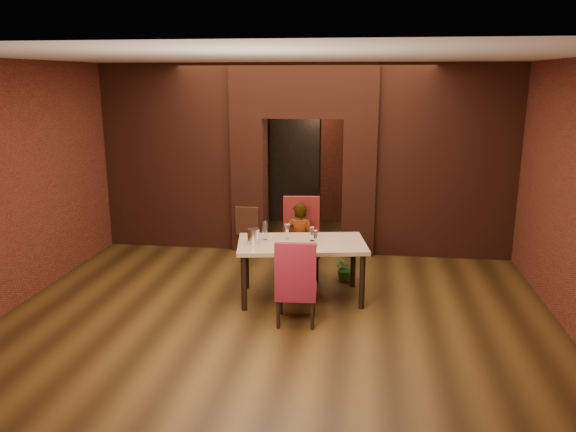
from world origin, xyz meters
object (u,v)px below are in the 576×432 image
Objects in this scene: potted_plant at (346,268)px; dining_table at (301,270)px; wine_glass_b at (312,234)px; person_seated at (300,242)px; chair_near at (296,281)px; wine_glass_a at (287,232)px; wine_bucket at (253,236)px; wine_glass_c at (315,238)px; water_bottle at (265,230)px; chair_far at (301,239)px.

dining_table is at bearing -127.20° from potted_plant.
wine_glass_b is at bearing 17.29° from dining_table.
dining_table is 1.43× the size of person_seated.
chair_near is 1.02m from wine_glass_a.
potted_plant is at bearing 36.75° from wine_bucket.
chair_near is at bearing -104.60° from wine_glass_c.
wine_glass_b is (0.35, -0.06, -0.01)m from wine_glass_a.
chair_near is 1.46m from person_seated.
wine_bucket is (-0.77, -0.21, 0.00)m from wine_glass_b.
wine_glass_c is at bearing -32.58° from wine_glass_a.
wine_glass_b is at bearing 106.84° from wine_glass_c.
wine_glass_a reaches higher than wine_glass_b.
chair_near is at bearing -97.27° from wine_glass_b.
person_seated is 4.44× the size of water_bottle.
person_seated is 6.01× the size of wine_bucket.
wine_glass_a is at bearing 138.90° from dining_table.
chair_far is at bearing 60.06° from wine_bucket.
dining_table is at bearing -89.85° from chair_far.
potted_plant is (0.80, 0.63, -0.70)m from wine_glass_a.
dining_table is at bearing 101.79° from person_seated.
water_bottle is at bearing -125.99° from chair_far.
chair_near is 2.71× the size of potted_plant.
wine_glass_c is 1.20m from potted_plant.
potted_plant is at bearing 38.39° from wine_glass_a.
chair_far reaches higher than potted_plant.
chair_near is 0.91× the size of person_seated.
dining_table is 6.35× the size of water_bottle.
water_bottle reaches higher than wine_glass_c.
chair_far is 0.81m from wine_glass_b.
water_bottle is at bearing 164.38° from dining_table.
dining_table reaches higher than potted_plant.
wine_glass_c is at bearing -43.94° from dining_table.
potted_plant is (0.67, -0.03, -0.41)m from chair_far.
dining_table is 0.56m from wine_glass_c.
potted_plant is (0.38, 0.90, -0.70)m from wine_glass_c.
potted_plant is at bearing 42.91° from dining_table.
potted_plant is (0.44, 0.69, -0.70)m from wine_glass_b.
dining_table is at bearing -5.73° from water_bottle.
wine_bucket reaches higher than dining_table.
water_bottle is at bearing 57.69° from wine_bucket.
water_bottle is (-0.29, -0.08, 0.03)m from wine_glass_a.
chair_near is at bearing -97.99° from dining_table.
dining_table is at bearing -91.79° from chair_near.
chair_far is at bearing 60.70° from water_bottle.
dining_table is at bearing -31.21° from wine_glass_a.
wine_glass_c is (0.17, 0.66, 0.36)m from chair_near.
wine_glass_c is (0.41, -0.26, -0.00)m from wine_glass_a.
wine_glass_a is 1.03× the size of wine_bucket.
wine_glass_a is (-0.12, -0.66, 0.30)m from chair_far.
potted_plant is (0.68, 0.10, -0.40)m from person_seated.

